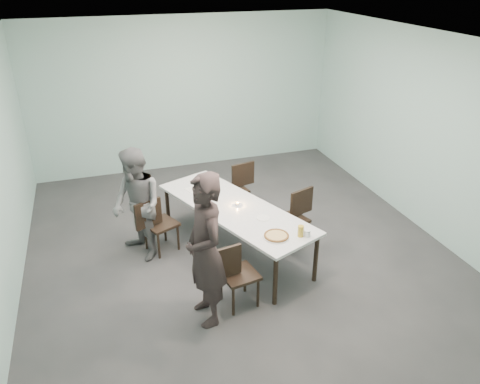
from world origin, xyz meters
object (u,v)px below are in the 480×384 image
object	(u,v)px
tealight	(237,204)
chair_far_left	(156,222)
chair_near_left	(233,272)
diner_far	(137,205)
diner_near	(205,251)
beer_glass	(301,231)
water_tumbler	(307,233)
amber_tumbler	(199,190)
pizza	(276,236)
chair_far_right	(237,185)
chair_near_right	(296,214)
side_plate	(263,218)
table	(235,210)

from	to	relation	value
tealight	chair_far_left	bearing A→B (deg)	163.23
chair_near_left	diner_far	size ratio (longest dim) A/B	0.53
diner_near	beer_glass	bearing A→B (deg)	94.45
chair_near_left	water_tumbler	distance (m)	1.05
beer_glass	amber_tumbler	xyz separation A→B (m)	(-0.93, 1.60, -0.03)
diner_far	pizza	world-z (taller)	diner_far
beer_glass	water_tumbler	bearing A→B (deg)	-18.60
chair_far_right	diner_far	world-z (taller)	diner_far
chair_near_left	tealight	distance (m)	1.26
chair_far_right	diner_near	world-z (taller)	diner_near
chair_near_right	side_plate	size ratio (longest dim) A/B	4.83
beer_glass	tealight	distance (m)	1.15
diner_near	diner_far	xyz separation A→B (m)	(-0.58, 1.58, -0.12)
chair_far_right	pizza	bearing A→B (deg)	73.10
table	tealight	distance (m)	0.10
chair_far_right	diner_near	bearing A→B (deg)	51.86
chair_far_right	amber_tumbler	world-z (taller)	chair_far_right
side_plate	table	bearing A→B (deg)	122.16
diner_near	pizza	bearing A→B (deg)	101.49
amber_tumbler	chair_near_right	bearing A→B (deg)	-26.31
chair_near_right	pizza	xyz separation A→B (m)	(-0.67, -0.88, 0.27)
chair_near_right	tealight	size ratio (longest dim) A/B	15.54
chair_near_left	diner_far	world-z (taller)	diner_far
chair_near_right	water_tumbler	bearing A→B (deg)	54.07
chair_far_left	chair_far_right	world-z (taller)	same
amber_tumbler	chair_near_left	bearing A→B (deg)	-89.91
chair_far_left	diner_near	world-z (taller)	diner_near
water_tumbler	chair_far_right	bearing A→B (deg)	95.53
chair_far_left	diner_near	xyz separation A→B (m)	(0.34, -1.61, 0.44)
chair_near_left	tealight	bearing A→B (deg)	60.30
chair_near_right	chair_far_right	size ratio (longest dim) A/B	1.00
diner_near	side_plate	distance (m)	1.31
diner_far	chair_far_left	bearing A→B (deg)	73.15
chair_far_left	beer_glass	world-z (taller)	beer_glass
pizza	tealight	bearing A→B (deg)	102.11
chair_near_left	amber_tumbler	distance (m)	1.75
chair_far_right	diner_near	xyz separation A→B (m)	(-1.15, -2.41, 0.44)
diner_far	beer_glass	xyz separation A→B (m)	(1.86, -1.35, 0.01)
side_plate	water_tumbler	bearing A→B (deg)	-59.24
beer_glass	water_tumbler	size ratio (longest dim) A/B	1.67
table	pizza	bearing A→B (deg)	-74.69
amber_tumbler	water_tumbler	bearing A→B (deg)	-58.23
chair_far_right	water_tumbler	bearing A→B (deg)	83.00
chair_far_right	side_plate	bearing A→B (deg)	72.23
diner_near	tealight	bearing A→B (deg)	142.46
side_plate	tealight	distance (m)	0.51
chair_far_left	chair_far_right	distance (m)	1.69
side_plate	tealight	world-z (taller)	tealight
table	tealight	xyz separation A→B (m)	(0.05, 0.03, 0.08)
chair_far_right	diner_far	bearing A→B (deg)	12.97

